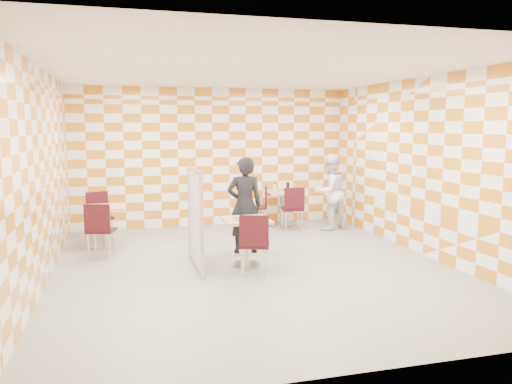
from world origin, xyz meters
TOP-DOWN VIEW (x-y plane):
  - room_shell at (0.00, 0.54)m, footprint 7.00×7.00m
  - main_table at (-0.08, 0.10)m, footprint 0.70×0.70m
  - second_table at (1.43, 3.01)m, footprint 0.70×0.70m
  - empty_table at (-2.26, 1.95)m, footprint 0.70×0.70m
  - chair_main_front at (-0.11, -0.48)m, footprint 0.54×0.54m
  - chair_second_front at (1.50, 2.42)m, footprint 0.47×0.48m
  - chair_second_side at (0.93, 2.89)m, footprint 0.53×0.52m
  - chair_empty_near at (-2.31, 1.16)m, footprint 0.52×0.52m
  - chair_empty_far at (-2.38, 2.60)m, footprint 0.53×0.53m
  - partition at (-0.86, 0.21)m, footprint 0.08×1.38m
  - man_dark at (0.10, 0.94)m, footprint 0.64×0.45m
  - man_white at (2.29, 2.37)m, footprint 0.93×0.83m
  - pizza_on_foil at (-0.08, 0.08)m, footprint 0.40×0.40m
  - sport_bottle at (1.30, 3.10)m, footprint 0.06×0.06m
  - soda_bottle at (1.58, 3.03)m, footprint 0.07×0.07m

SIDE VIEW (x-z plane):
  - main_table at x=-0.08m, z-range 0.13..0.88m
  - second_table at x=1.43m, z-range 0.13..0.88m
  - empty_table at x=-2.26m, z-range 0.13..0.88m
  - chair_main_front at x=-0.11m, z-range 0.08..1.01m
  - chair_second_front at x=1.50m, z-range 0.08..1.01m
  - chair_second_side at x=0.93m, z-range 0.08..1.01m
  - chair_empty_near at x=-2.31m, z-range 0.08..1.01m
  - chair_empty_far at x=-2.38m, z-range 0.08..1.01m
  - pizza_on_foil at x=-0.08m, z-range 0.74..0.79m
  - partition at x=-0.86m, z-range 0.02..1.57m
  - man_white at x=2.29m, z-range 0.00..1.60m
  - man_dark at x=0.10m, z-range 0.00..1.66m
  - sport_bottle at x=1.30m, z-range 0.74..0.94m
  - soda_bottle at x=1.58m, z-range 0.74..0.97m
  - room_shell at x=0.00m, z-range -2.00..5.00m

